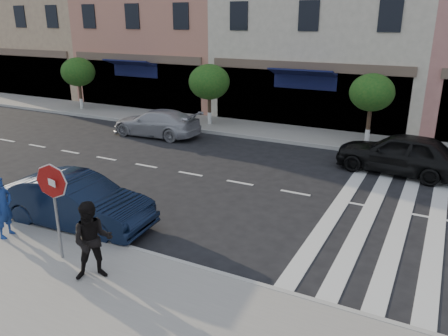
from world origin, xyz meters
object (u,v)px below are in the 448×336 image
walker (93,241)px  car_far_mid (400,153)px  stop_sign (53,190)px  photographer (3,207)px  car_near_mid (76,202)px  car_far_left (156,123)px

walker → car_far_mid: bearing=24.5°
stop_sign → car_far_mid: stop_sign is taller
photographer → car_far_mid: size_ratio=0.36×
photographer → walker: (3.32, -0.39, 0.06)m
car_far_mid → stop_sign: bearing=-24.8°
photographer → car_near_mid: photographer is taller
car_far_left → car_near_mid: bearing=21.2°
walker → car_far_left: bearing=79.1°
walker → stop_sign: bearing=128.6°
photographer → car_far_left: 10.81m
stop_sign → car_far_left: stop_sign is taller
stop_sign → photographer: 2.23m
photographer → car_far_left: size_ratio=0.36×
car_far_left → car_far_mid: (11.03, -0.34, 0.12)m
stop_sign → car_far_mid: 11.95m
car_far_left → walker: bearing=27.9°
walker → car_far_left: walker is taller
photographer → car_far_left: (-2.88, 10.41, -0.31)m
stop_sign → car_far_left: bearing=129.1°
car_near_mid → car_far_left: size_ratio=0.98×
photographer → car_far_left: bearing=1.6°
photographer → walker: 3.34m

